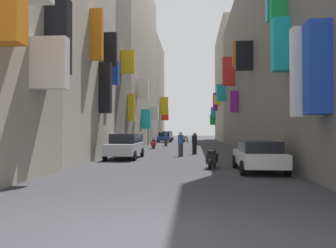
# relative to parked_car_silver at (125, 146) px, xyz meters

# --- Properties ---
(ground_plane) EXTENTS (140.00, 140.00, 0.00)m
(ground_plane) POSITION_rel_parked_car_silver_xyz_m (3.48, 15.01, -0.81)
(ground_plane) COLOR #38383D
(building_left_mid_a) EXTENTS (6.80, 10.02, 14.08)m
(building_left_mid_a) POSITION_rel_parked_car_silver_xyz_m (-4.51, -1.27, 6.22)
(building_left_mid_a) COLOR #B2A899
(building_left_mid_a) RESTS_ON ground
(building_left_mid_b) EXTENTS (7.07, 6.17, 15.30)m
(building_left_mid_b) POSITION_rel_parked_car_silver_xyz_m (-4.51, 6.82, 6.83)
(building_left_mid_b) COLOR slate
(building_left_mid_b) RESTS_ON ground
(building_left_mid_c) EXTENTS (7.22, 20.93, 21.10)m
(building_left_mid_c) POSITION_rel_parked_car_silver_xyz_m (-4.52, 20.36, 9.73)
(building_left_mid_c) COLOR #9E9384
(building_left_mid_c) RESTS_ON ground
(building_left_far) EXTENTS (7.39, 14.18, 17.35)m
(building_left_far) POSITION_rel_parked_car_silver_xyz_m (-4.51, 37.92, 7.86)
(building_left_far) COLOR gray
(building_left_far) RESTS_ON ground
(building_right_mid_a) EXTENTS (7.24, 26.18, 15.13)m
(building_right_mid_a) POSITION_rel_parked_car_silver_xyz_m (11.47, 12.94, 6.75)
(building_right_mid_a) COLOR slate
(building_right_mid_a) RESTS_ON ground
(building_right_mid_b) EXTENTS (7.03, 18.98, 18.34)m
(building_right_mid_b) POSITION_rel_parked_car_silver_xyz_m (11.47, 35.53, 8.35)
(building_right_mid_b) COLOR #9E9384
(building_right_mid_b) RESTS_ON ground
(parked_car_silver) EXTENTS (1.94, 4.34, 1.56)m
(parked_car_silver) POSITION_rel_parked_car_silver_xyz_m (0.00, 0.00, 0.00)
(parked_car_silver) COLOR #B7B7BC
(parked_car_silver) RESTS_ON ground
(parked_car_yellow) EXTENTS (1.93, 4.23, 1.58)m
(parked_car_yellow) POSITION_rel_parked_car_silver_xyz_m (-0.21, 36.44, 0.01)
(parked_car_yellow) COLOR gold
(parked_car_yellow) RESTS_ON ground
(parked_car_white) EXTENTS (1.91, 3.92, 1.34)m
(parked_car_white) POSITION_rel_parked_car_silver_xyz_m (7.14, -6.11, -0.10)
(parked_car_white) COLOR white
(parked_car_white) RESTS_ON ground
(parked_car_blue) EXTENTS (2.02, 3.98, 1.45)m
(parked_car_blue) POSITION_rel_parked_car_silver_xyz_m (0.02, 28.15, -0.05)
(parked_car_blue) COLOR navy
(parked_car_blue) RESTS_ON ground
(scooter_red) EXTENTS (0.48, 1.85, 1.13)m
(scooter_red) POSITION_rel_parked_car_silver_xyz_m (0.43, 11.46, -0.35)
(scooter_red) COLOR red
(scooter_red) RESTS_ON ground
(scooter_orange) EXTENTS (0.62, 1.80, 1.13)m
(scooter_orange) POSITION_rel_parked_car_silver_xyz_m (1.99, 36.77, -0.35)
(scooter_orange) COLOR orange
(scooter_orange) RESTS_ON ground
(scooter_white) EXTENTS (0.76, 1.87, 1.13)m
(scooter_white) POSITION_rel_parked_car_silver_xyz_m (3.14, 28.47, -0.35)
(scooter_white) COLOR silver
(scooter_white) RESTS_ON ground
(scooter_black) EXTENTS (0.64, 1.80, 1.13)m
(scooter_black) POSITION_rel_parked_car_silver_xyz_m (5.21, -4.89, -0.35)
(scooter_black) COLOR black
(scooter_black) RESTS_ON ground
(pedestrian_crossing) EXTENTS (0.51, 0.51, 1.59)m
(pedestrian_crossing) POSITION_rel_parked_car_silver_xyz_m (4.44, 14.63, -0.02)
(pedestrian_crossing) COLOR #272727
(pedestrian_crossing) RESTS_ON ground
(pedestrian_near_left) EXTENTS (0.44, 0.44, 1.69)m
(pedestrian_near_left) POSITION_rel_parked_car_silver_xyz_m (3.45, 1.85, 0.04)
(pedestrian_near_left) COLOR #343434
(pedestrian_near_left) RESTS_ON ground
(pedestrian_near_right) EXTENTS (0.51, 0.51, 1.73)m
(pedestrian_near_right) POSITION_rel_parked_car_silver_xyz_m (1.25, 15.99, 0.06)
(pedestrian_near_right) COLOR #2E2E2E
(pedestrian_near_right) RESTS_ON ground
(pedestrian_mid_street) EXTENTS (0.47, 0.47, 1.63)m
(pedestrian_mid_street) POSITION_rel_parked_car_silver_xyz_m (4.39, 3.98, 0.00)
(pedestrian_mid_street) COLOR black
(pedestrian_mid_street) RESTS_ON ground
(pedestrian_far_away) EXTENTS (0.38, 0.38, 1.66)m
(pedestrian_far_away) POSITION_rel_parked_car_silver_xyz_m (-0.05, 6.31, 0.02)
(pedestrian_far_away) COLOR #3B3B3B
(pedestrian_far_away) RESTS_ON ground
(traffic_light_near_corner) EXTENTS (0.26, 0.34, 4.00)m
(traffic_light_near_corner) POSITION_rel_parked_car_silver_xyz_m (-1.16, 18.86, 1.93)
(traffic_light_near_corner) COLOR #2D2D2D
(traffic_light_near_corner) RESTS_ON ground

